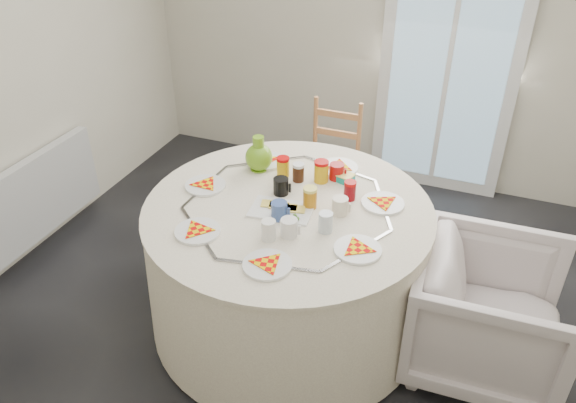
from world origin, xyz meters
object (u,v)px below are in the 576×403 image
(table, at_px, (288,266))
(armchair, at_px, (490,307))
(radiator, at_px, (42,194))
(green_pitcher, at_px, (259,154))
(wooden_chair, at_px, (330,157))

(table, distance_m, armchair, 1.08)
(radiator, bearing_deg, green_pitcher, 8.06)
(table, bearing_deg, radiator, 177.13)
(wooden_chair, height_order, armchair, wooden_chair)
(radiator, height_order, green_pitcher, green_pitcher)
(wooden_chair, bearing_deg, table, -83.86)
(radiator, relative_size, green_pitcher, 4.93)
(armchair, bearing_deg, radiator, 87.15)
(radiator, relative_size, armchair, 1.31)
(radiator, distance_m, armchair, 2.88)
(wooden_chair, bearing_deg, green_pitcher, -102.16)
(table, bearing_deg, green_pitcher, 134.43)
(armchair, distance_m, green_pitcher, 1.48)
(wooden_chair, distance_m, armchair, 1.61)
(table, bearing_deg, armchair, 2.59)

